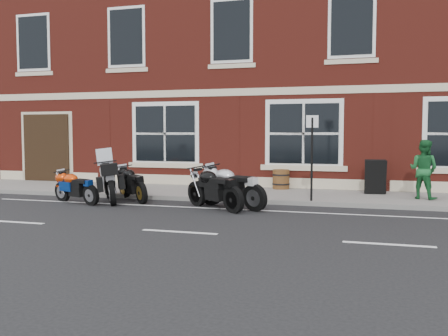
{
  "coord_description": "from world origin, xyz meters",
  "views": [
    {
      "loc": [
        3.66,
        -12.26,
        1.99
      ],
      "look_at": [
        -0.42,
        1.6,
        0.98
      ],
      "focal_mm": 40.0,
      "sensor_mm": 36.0,
      "label": 1
    }
  ],
  "objects": [
    {
      "name": "kerb",
      "position": [
        0.0,
        1.42,
        0.06
      ],
      "size": [
        30.0,
        0.16,
        0.12
      ],
      "primitive_type": "cube",
      "color": "slate",
      "rests_on": "ground"
    },
    {
      "name": "sidewalk",
      "position": [
        0.0,
        3.0,
        0.06
      ],
      "size": [
        30.0,
        3.0,
        0.12
      ],
      "primitive_type": "cube",
      "color": "slate",
      "rests_on": "ground"
    },
    {
      "name": "parking_sign",
      "position": [
        2.11,
        1.55,
        1.48
      ],
      "size": [
        0.33,
        0.11,
        2.35
      ],
      "rotation": [
        0.0,
        0.0,
        0.28
      ],
      "color": "black",
      "rests_on": "sidewalk"
    },
    {
      "name": "pedestrian_right",
      "position": [
        5.11,
        2.83,
        0.96
      ],
      "size": [
        1.03,
        0.96,
        1.68
      ],
      "primitive_type": "imported",
      "rotation": [
        0.0,
        0.0,
        2.62
      ],
      "color": "#195A2A",
      "rests_on": "sidewalk"
    },
    {
      "name": "moto_naked_black",
      "position": [
        -0.24,
        0.09,
        0.58
      ],
      "size": [
        1.91,
        1.4,
        1.01
      ],
      "rotation": [
        0.0,
        0.0,
        0.96
      ],
      "color": "black",
      "rests_on": "ground"
    },
    {
      "name": "moto_sport_red",
      "position": [
        -4.33,
        0.03,
        0.48
      ],
      "size": [
        1.79,
        0.77,
        0.84
      ],
      "rotation": [
        0.0,
        0.0,
        1.21
      ],
      "color": "black",
      "rests_on": "ground"
    },
    {
      "name": "moto_sport_silver",
      "position": [
        0.13,
        0.43,
        0.59
      ],
      "size": [
        2.1,
        1.19,
        1.03
      ],
      "rotation": [
        0.0,
        0.0,
        1.09
      ],
      "color": "black",
      "rests_on": "ground"
    },
    {
      "name": "barrel_planter",
      "position": [
        0.8,
        4.24,
        0.44
      ],
      "size": [
        0.58,
        0.58,
        0.65
      ],
      "color": "#4A2B13",
      "rests_on": "sidewalk"
    },
    {
      "name": "ground",
      "position": [
        0.0,
        0.0,
        0.0
      ],
      "size": [
        80.0,
        80.0,
        0.0
      ],
      "primitive_type": "plane",
      "color": "black",
      "rests_on": "ground"
    },
    {
      "name": "a_board_sign",
      "position": [
        3.82,
        3.64,
        0.65
      ],
      "size": [
        0.67,
        0.49,
        1.06
      ],
      "primitive_type": null,
      "rotation": [
        0.0,
        0.0,
        0.1
      ],
      "color": "black",
      "rests_on": "sidewalk"
    },
    {
      "name": "moto_touring_silver",
      "position": [
        -3.57,
        0.66,
        0.62
      ],
      "size": [
        1.4,
        2.03,
        1.54
      ],
      "rotation": [
        0.0,
        0.0,
        0.58
      ],
      "color": "black",
      "rests_on": "ground"
    },
    {
      "name": "pub_building",
      "position": [
        0.0,
        10.5,
        6.0
      ],
      "size": [
        24.0,
        12.0,
        12.0
      ],
      "primitive_type": "cube",
      "color": "maroon",
      "rests_on": "ground"
    },
    {
      "name": "moto_sport_black",
      "position": [
        -3.03,
        0.99,
        0.53
      ],
      "size": [
        1.58,
        1.5,
        0.92
      ],
      "rotation": [
        0.0,
        0.0,
        0.82
      ],
      "color": "black",
      "rests_on": "ground"
    }
  ]
}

